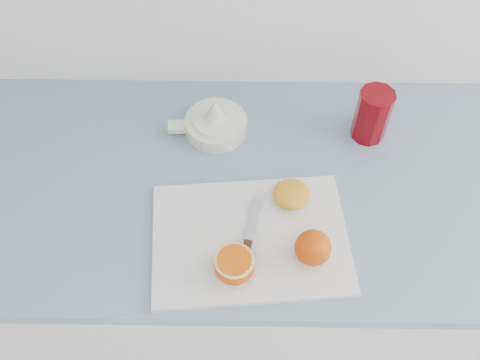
{
  "coord_description": "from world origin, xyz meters",
  "views": [
    {
      "loc": [
        -0.0,
        1.02,
        1.82
      ],
      "look_at": [
        -0.01,
        1.64,
        0.96
      ],
      "focal_mm": 40.0,
      "sensor_mm": 36.0,
      "label": 1
    }
  ],
  "objects_px": {
    "counter": "(302,271)",
    "citrus_juicer": "(215,123)",
    "cutting_board": "(250,239)",
    "half_orange": "(234,265)",
    "red_tumbler": "(372,116)"
  },
  "relations": [
    {
      "from": "counter",
      "to": "cutting_board",
      "type": "height_order",
      "value": "cutting_board"
    },
    {
      "from": "half_orange",
      "to": "red_tumbler",
      "type": "distance_m",
      "value": 0.47
    },
    {
      "from": "counter",
      "to": "cutting_board",
      "type": "relative_size",
      "value": 6.49
    },
    {
      "from": "counter",
      "to": "citrus_juicer",
      "type": "xyz_separation_m",
      "value": [
        -0.24,
        0.14,
        0.47
      ]
    },
    {
      "from": "counter",
      "to": "citrus_juicer",
      "type": "height_order",
      "value": "citrus_juicer"
    },
    {
      "from": "half_orange",
      "to": "red_tumbler",
      "type": "height_order",
      "value": "red_tumbler"
    },
    {
      "from": "red_tumbler",
      "to": "cutting_board",
      "type": "bearing_deg",
      "value": -133.43
    },
    {
      "from": "cutting_board",
      "to": "red_tumbler",
      "type": "height_order",
      "value": "red_tumbler"
    },
    {
      "from": "citrus_juicer",
      "to": "red_tumbler",
      "type": "xyz_separation_m",
      "value": [
        0.35,
        -0.01,
        0.03
      ]
    },
    {
      "from": "cutting_board",
      "to": "half_orange",
      "type": "distance_m",
      "value": 0.09
    },
    {
      "from": "half_orange",
      "to": "red_tumbler",
      "type": "xyz_separation_m",
      "value": [
        0.3,
        0.36,
        0.02
      ]
    },
    {
      "from": "half_orange",
      "to": "cutting_board",
      "type": "bearing_deg",
      "value": 67.97
    },
    {
      "from": "cutting_board",
      "to": "half_orange",
      "type": "height_order",
      "value": "half_orange"
    },
    {
      "from": "counter",
      "to": "citrus_juicer",
      "type": "relative_size",
      "value": 13.84
    },
    {
      "from": "half_orange",
      "to": "red_tumbler",
      "type": "bearing_deg",
      "value": 50.18
    }
  ]
}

